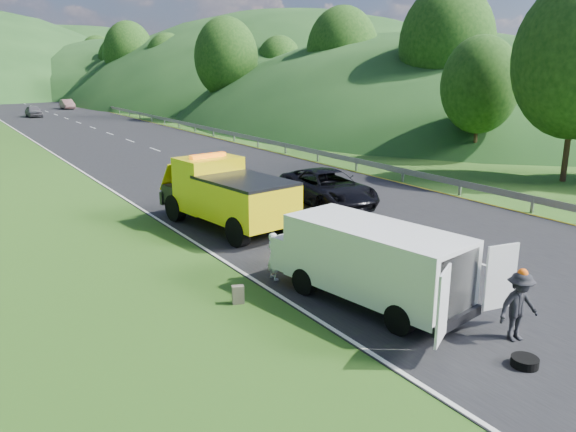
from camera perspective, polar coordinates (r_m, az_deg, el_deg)
ground at (r=18.67m, az=8.12°, el=-4.74°), size 320.00×320.00×0.00m
road_surface at (r=55.48m, az=-17.66°, el=7.98°), size 14.00×200.00×0.02m
guardrail at (r=69.49m, az=-14.67°, el=9.51°), size 0.06×140.00×1.52m
tree_line_right at (r=81.18m, az=-7.78°, el=10.61°), size 14.00×140.00×14.00m
hills_backdrop at (r=149.07m, az=-26.55°, el=11.23°), size 201.00×288.60×44.00m
tow_truck at (r=22.20m, az=-6.33°, el=2.26°), size 3.20×6.81×2.82m
white_van at (r=15.24m, az=8.28°, el=-4.39°), size 3.62×6.54×2.21m
woman at (r=17.12m, az=-1.45°, el=-6.45°), size 0.40×0.54×1.46m
child at (r=16.23m, az=2.20°, el=-7.71°), size 0.63×0.57×1.06m
worker at (r=14.60m, az=22.06°, el=-11.63°), size 1.20×0.83×1.70m
suitcase at (r=15.44m, az=-5.10°, el=-7.96°), size 0.36×0.27×0.52m
spare_tire at (r=13.53m, az=22.86°, el=-13.93°), size 0.59×0.59×0.20m
passing_suv at (r=26.05m, az=4.03°, el=1.13°), size 3.25×5.99×1.59m
dist_car_a at (r=76.46m, az=-24.37°, el=9.14°), size 1.63×4.06×1.38m
dist_car_b at (r=88.33m, az=-21.47°, el=10.08°), size 1.42×4.08×1.34m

